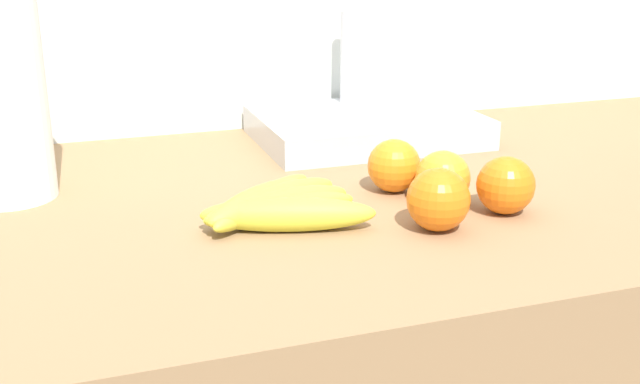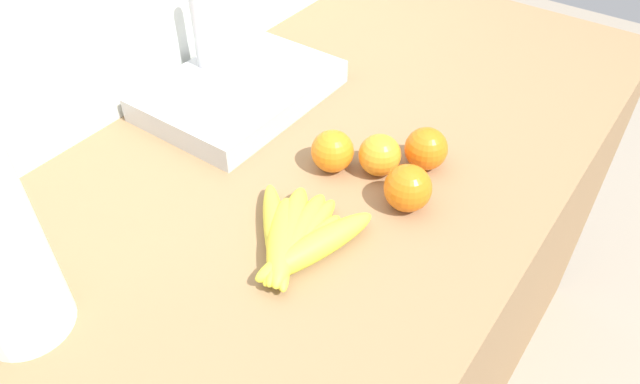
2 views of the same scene
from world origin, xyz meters
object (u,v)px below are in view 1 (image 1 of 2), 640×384
object	(u,v)px
orange_far_right	(394,166)
orange_center	(443,178)
sink_basin	(365,125)
orange_right	(506,185)
banana_bunch	(275,207)
orange_back_left	(438,200)

from	to	relation	value
orange_far_right	orange_center	bearing A→B (deg)	-61.48
sink_basin	orange_right	bearing A→B (deg)	-85.46
banana_bunch	sink_basin	bearing A→B (deg)	52.72
banana_bunch	orange_right	xyz separation A→B (m)	(0.27, -0.06, 0.02)
banana_bunch	orange_right	bearing A→B (deg)	-12.31
orange_far_right	orange_right	bearing A→B (deg)	-52.06
orange_center	sink_basin	world-z (taller)	sink_basin
banana_bunch	orange_far_right	world-z (taller)	orange_far_right
orange_far_right	sink_basin	world-z (taller)	sink_basin
orange_back_left	orange_right	bearing A→B (deg)	13.19
orange_right	orange_far_right	world-z (taller)	same
orange_right	sink_basin	size ratio (longest dim) A/B	0.20
orange_center	orange_far_right	distance (m)	0.08
banana_bunch	orange_right	distance (m)	0.28
banana_bunch	orange_right	size ratio (longest dim) A/B	2.89
orange_back_left	orange_center	bearing A→B (deg)	59.35
sink_basin	orange_far_right	bearing A→B (deg)	-103.86
orange_far_right	orange_back_left	bearing A→B (deg)	-93.67
banana_bunch	orange_center	size ratio (longest dim) A/B	2.97
orange_back_left	sink_basin	size ratio (longest dim) A/B	0.21
orange_right	sink_basin	distance (m)	0.38
orange_center	sink_basin	distance (m)	0.33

